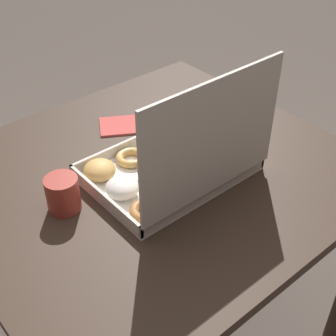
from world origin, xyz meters
name	(u,v)px	position (x,y,z in m)	size (l,w,h in m)	color
ground_plane	(157,332)	(0.00, 0.00, 0.00)	(8.00, 8.00, 0.00)	#564C44
dining_table	(154,199)	(0.00, 0.00, 0.63)	(1.01, 0.92, 0.73)	#38281E
donut_box	(174,161)	(-0.02, 0.06, 0.79)	(0.41, 0.31, 0.33)	white
coffee_mug	(63,193)	(0.25, -0.02, 0.78)	(0.08, 0.08, 0.09)	#A3382D
paper_napkin	(128,125)	(-0.08, -0.22, 0.74)	(0.20, 0.18, 0.01)	#CC4C47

